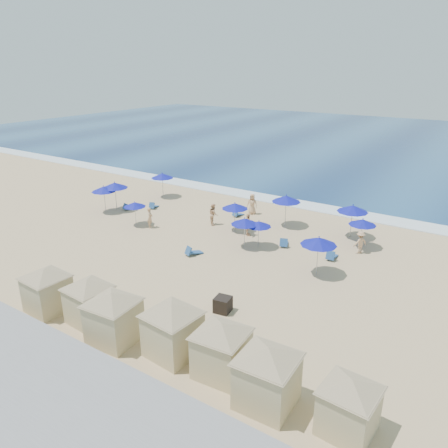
{
  "coord_description": "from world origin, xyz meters",
  "views": [
    {
      "loc": [
        16.66,
        -22.18,
        12.9
      ],
      "look_at": [
        -0.04,
        3.0,
        1.73
      ],
      "focal_mm": 35.0,
      "sensor_mm": 36.0,
      "label": 1
    }
  ],
  "objects_px": {
    "umbrella_9": "(363,222)",
    "umbrella_4": "(235,206)",
    "umbrella_10": "(319,241)",
    "umbrella_3": "(135,204)",
    "beachgoer_3": "(360,242)",
    "umbrella_5": "(245,221)",
    "beachgoer_2": "(248,225)",
    "umbrella_7": "(259,224)",
    "cabana_0": "(46,284)",
    "umbrella_0": "(115,185)",
    "umbrella_1": "(104,189)",
    "cabana_2": "(113,311)",
    "cabana_5": "(268,369)",
    "cabana_6": "(350,399)",
    "umbrella_2": "(162,176)",
    "beachgoer_0": "(150,218)",
    "beachgoer_1": "(213,214)",
    "trash_bin": "(223,304)",
    "cabana_4": "(222,342)",
    "umbrella_6": "(286,199)",
    "umbrella_8": "(353,209)",
    "cabana_3": "(172,323)",
    "cabana_1": "(89,295)"
  },
  "relations": [
    {
      "from": "cabana_6",
      "to": "umbrella_8",
      "type": "distance_m",
      "value": 20.09
    },
    {
      "from": "beachgoer_3",
      "to": "umbrella_9",
      "type": "bearing_deg",
      "value": -129.87
    },
    {
      "from": "umbrella_1",
      "to": "umbrella_6",
      "type": "relative_size",
      "value": 0.92
    },
    {
      "from": "beachgoer_0",
      "to": "umbrella_0",
      "type": "bearing_deg",
      "value": 38.26
    },
    {
      "from": "beachgoer_3",
      "to": "umbrella_2",
      "type": "bearing_deg",
      "value": -62.18
    },
    {
      "from": "cabana_6",
      "to": "umbrella_1",
      "type": "xyz_separation_m",
      "value": [
        -27.03,
        12.74,
        0.71
      ]
    },
    {
      "from": "umbrella_1",
      "to": "beachgoer_1",
      "type": "relative_size",
      "value": 1.39
    },
    {
      "from": "umbrella_5",
      "to": "umbrella_4",
      "type": "bearing_deg",
      "value": 134.06
    },
    {
      "from": "cabana_0",
      "to": "beachgoer_2",
      "type": "height_order",
      "value": "cabana_0"
    },
    {
      "from": "cabana_3",
      "to": "umbrella_8",
      "type": "xyz_separation_m",
      "value": [
        2.13,
        19.07,
        0.68
      ]
    },
    {
      "from": "cabana_4",
      "to": "umbrella_5",
      "type": "height_order",
      "value": "cabana_4"
    },
    {
      "from": "umbrella_5",
      "to": "umbrella_7",
      "type": "height_order",
      "value": "umbrella_5"
    },
    {
      "from": "cabana_2",
      "to": "cabana_5",
      "type": "distance_m",
      "value": 8.26
    },
    {
      "from": "cabana_6",
      "to": "umbrella_2",
      "type": "height_order",
      "value": "umbrella_2"
    },
    {
      "from": "umbrella_9",
      "to": "umbrella_10",
      "type": "xyz_separation_m",
      "value": [
        -1.0,
        -5.97,
        0.32
      ]
    },
    {
      "from": "cabana_2",
      "to": "cabana_4",
      "type": "height_order",
      "value": "cabana_2"
    },
    {
      "from": "umbrella_3",
      "to": "beachgoer_3",
      "type": "height_order",
      "value": "umbrella_3"
    },
    {
      "from": "cabana_3",
      "to": "cabana_6",
      "type": "distance_m",
      "value": 8.34
    },
    {
      "from": "umbrella_9",
      "to": "beachgoer_2",
      "type": "bearing_deg",
      "value": -162.54
    },
    {
      "from": "umbrella_6",
      "to": "beachgoer_1",
      "type": "distance_m",
      "value": 6.23
    },
    {
      "from": "umbrella_0",
      "to": "beachgoer_3",
      "type": "relative_size",
      "value": 1.67
    },
    {
      "from": "cabana_3",
      "to": "cabana_4",
      "type": "bearing_deg",
      "value": 2.17
    },
    {
      "from": "trash_bin",
      "to": "umbrella_2",
      "type": "distance_m",
      "value": 22.94
    },
    {
      "from": "umbrella_2",
      "to": "umbrella_8",
      "type": "xyz_separation_m",
      "value": [
        19.58,
        -0.26,
        0.14
      ]
    },
    {
      "from": "cabana_0",
      "to": "beachgoer_2",
      "type": "relative_size",
      "value": 2.47
    },
    {
      "from": "umbrella_10",
      "to": "beachgoer_3",
      "type": "distance_m",
      "value": 5.32
    },
    {
      "from": "umbrella_1",
      "to": "umbrella_3",
      "type": "relative_size",
      "value": 1.2
    },
    {
      "from": "cabana_5",
      "to": "umbrella_5",
      "type": "bearing_deg",
      "value": 124.26
    },
    {
      "from": "umbrella_8",
      "to": "cabana_4",
      "type": "bearing_deg",
      "value": -88.4
    },
    {
      "from": "umbrella_2",
      "to": "cabana_2",
      "type": "bearing_deg",
      "value": -54.42
    },
    {
      "from": "cabana_3",
      "to": "umbrella_1",
      "type": "height_order",
      "value": "cabana_3"
    },
    {
      "from": "umbrella_0",
      "to": "beachgoer_2",
      "type": "distance_m",
      "value": 13.66
    },
    {
      "from": "cabana_1",
      "to": "umbrella_9",
      "type": "relative_size",
      "value": 1.89
    },
    {
      "from": "umbrella_3",
      "to": "umbrella_6",
      "type": "relative_size",
      "value": 0.77
    },
    {
      "from": "cabana_2",
      "to": "umbrella_4",
      "type": "distance_m",
      "value": 16.37
    },
    {
      "from": "umbrella_3",
      "to": "umbrella_9",
      "type": "height_order",
      "value": "umbrella_9"
    },
    {
      "from": "trash_bin",
      "to": "umbrella_4",
      "type": "distance_m",
      "value": 12.6
    },
    {
      "from": "umbrella_6",
      "to": "umbrella_10",
      "type": "height_order",
      "value": "umbrella_6"
    },
    {
      "from": "cabana_2",
      "to": "cabana_5",
      "type": "bearing_deg",
      "value": 2.49
    },
    {
      "from": "cabana_2",
      "to": "beachgoer_2",
      "type": "bearing_deg",
      "value": 96.17
    },
    {
      "from": "umbrella_0",
      "to": "umbrella_5",
      "type": "xyz_separation_m",
      "value": [
        14.48,
        -0.92,
        -0.35
      ]
    },
    {
      "from": "trash_bin",
      "to": "cabana_5",
      "type": "height_order",
      "value": "cabana_5"
    },
    {
      "from": "umbrella_7",
      "to": "umbrella_5",
      "type": "bearing_deg",
      "value": -149.12
    },
    {
      "from": "trash_bin",
      "to": "umbrella_4",
      "type": "bearing_deg",
      "value": 110.45
    },
    {
      "from": "umbrella_9",
      "to": "umbrella_4",
      "type": "bearing_deg",
      "value": -167.14
    },
    {
      "from": "cabana_2",
      "to": "umbrella_1",
      "type": "distance_m",
      "value": 20.64
    },
    {
      "from": "umbrella_1",
      "to": "umbrella_10",
      "type": "xyz_separation_m",
      "value": [
        21.1,
        -1.21,
        0.13
      ]
    },
    {
      "from": "umbrella_9",
      "to": "umbrella_10",
      "type": "distance_m",
      "value": 6.06
    },
    {
      "from": "cabana_0",
      "to": "umbrella_0",
      "type": "relative_size",
      "value": 1.63
    },
    {
      "from": "cabana_0",
      "to": "umbrella_3",
      "type": "relative_size",
      "value": 2.11
    }
  ]
}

